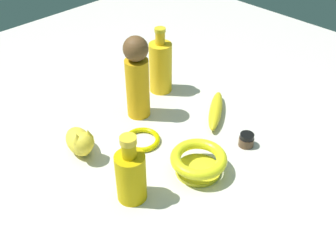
# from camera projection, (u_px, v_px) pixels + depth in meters

# --- Properties ---
(ground) EXTENTS (2.00, 2.00, 0.00)m
(ground) POSITION_uv_depth(u_px,v_px,m) (168.00, 138.00, 1.16)
(ground) COLOR silver
(bowl) EXTENTS (0.14, 0.14, 0.06)m
(bowl) POSITION_uv_depth(u_px,v_px,m) (198.00, 161.00, 1.03)
(bowl) COLOR yellow
(bowl) RESTS_ON ground
(banana) EXTENTS (0.19, 0.14, 0.04)m
(banana) POSITION_uv_depth(u_px,v_px,m) (216.00, 110.00, 1.24)
(banana) COLOR yellow
(banana) RESTS_ON ground
(cat_figurine) EXTENTS (0.09, 0.14, 0.10)m
(cat_figurine) POSITION_uv_depth(u_px,v_px,m) (80.00, 141.00, 1.09)
(cat_figurine) COLOR yellow
(cat_figurine) RESTS_ON ground
(bottle_short) EXTENTS (0.07, 0.07, 0.18)m
(bottle_short) POSITION_uv_depth(u_px,v_px,m) (131.00, 175.00, 0.94)
(bottle_short) COLOR #D9B308
(bottle_short) RESTS_ON ground
(person_figure_adult) EXTENTS (0.10, 0.10, 0.26)m
(person_figure_adult) POSITION_uv_depth(u_px,v_px,m) (137.00, 77.00, 1.17)
(person_figure_adult) COLOR #F0AD15
(person_figure_adult) RESTS_ON ground
(nail_polish_jar) EXTENTS (0.04, 0.04, 0.04)m
(nail_polish_jar) POSITION_uv_depth(u_px,v_px,m) (246.00, 140.00, 1.12)
(nail_polish_jar) COLOR brown
(nail_polish_jar) RESTS_ON ground
(bottle_tall) EXTENTS (0.07, 0.07, 0.22)m
(bottle_tall) POSITION_uv_depth(u_px,v_px,m) (161.00, 66.00, 1.31)
(bottle_tall) COLOR yellow
(bottle_tall) RESTS_ON ground
(bangle) EXTENTS (0.10, 0.10, 0.01)m
(bangle) POSITION_uv_depth(u_px,v_px,m) (142.00, 140.00, 1.14)
(bangle) COLOR #C9C005
(bangle) RESTS_ON ground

